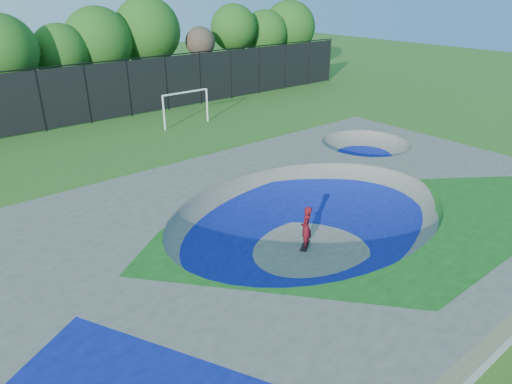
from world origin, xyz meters
TOP-DOWN VIEW (x-y plane):
  - ground at (0.00, 0.00)m, footprint 120.00×120.00m
  - skate_deck at (0.00, 0.00)m, footprint 22.00×14.00m
  - skater at (-0.17, 0.03)m, footprint 0.69×0.67m
  - skateboard at (-0.17, 0.03)m, footprint 0.77×0.62m
  - soccer_goal at (4.83, 16.35)m, footprint 3.48×0.12m
  - fence at (0.00, 21.00)m, footprint 48.09×0.09m
  - treeline at (-1.79, 26.33)m, footprint 52.40×7.17m

SIDE VIEW (x-z plane):
  - ground at x=0.00m, z-range 0.00..0.00m
  - skateboard at x=-0.17m, z-range 0.00..0.05m
  - skate_deck at x=0.00m, z-range 0.00..1.50m
  - skater at x=-0.17m, z-range 0.00..1.60m
  - soccer_goal at x=4.83m, z-range 0.45..2.75m
  - fence at x=0.00m, z-range 0.08..4.12m
  - treeline at x=-1.79m, z-range 0.68..9.38m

